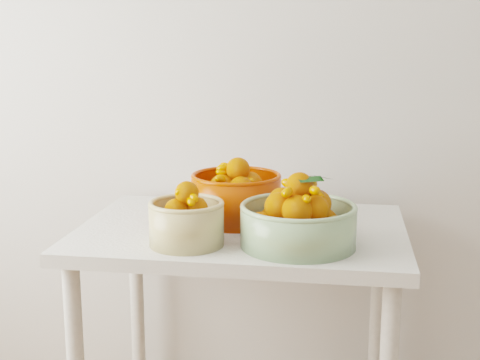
% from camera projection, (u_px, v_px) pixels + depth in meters
% --- Properties ---
extents(table, '(1.00, 0.70, 0.75)m').
position_uv_depth(table, '(242.00, 256.00, 2.08)').
color(table, silver).
rests_on(table, ground).
extents(bowl_cream, '(0.26, 0.26, 0.18)m').
position_uv_depth(bowl_cream, '(187.00, 221.00, 1.87)').
color(bowl_cream, tan).
rests_on(bowl_cream, table).
extents(bowl_green, '(0.39, 0.39, 0.21)m').
position_uv_depth(bowl_green, '(298.00, 221.00, 1.86)').
color(bowl_green, '#8EAE80').
rests_on(bowl_green, table).
extents(bowl_orange, '(0.31, 0.31, 0.20)m').
position_uv_depth(bowl_orange, '(236.00, 196.00, 2.11)').
color(bowl_orange, '#C22C00').
rests_on(bowl_orange, table).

